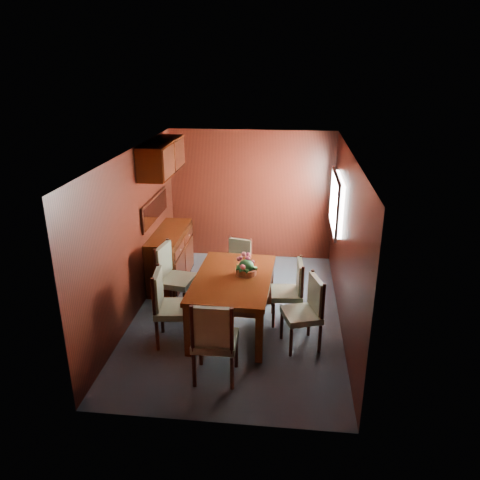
# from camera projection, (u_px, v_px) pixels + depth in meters

# --- Properties ---
(ground) EXTENTS (4.50, 4.50, 0.00)m
(ground) POSITION_uv_depth(u_px,v_px,m) (237.00, 314.00, 6.98)
(ground) COLOR #2F3841
(ground) RESTS_ON ground
(room_shell) EXTENTS (3.06, 4.52, 2.41)m
(room_shell) POSITION_uv_depth(u_px,v_px,m) (233.00, 202.00, 6.72)
(room_shell) COLOR black
(room_shell) RESTS_ON ground
(sideboard) EXTENTS (0.48, 1.40, 0.90)m
(sideboard) POSITION_uv_depth(u_px,v_px,m) (171.00, 256.00, 7.88)
(sideboard) COLOR #371506
(sideboard) RESTS_ON ground
(dining_table) EXTENTS (1.10, 1.70, 0.78)m
(dining_table) POSITION_uv_depth(u_px,v_px,m) (233.00, 284.00, 6.42)
(dining_table) COLOR #371506
(dining_table) RESTS_ON ground
(chair_left_near) EXTENTS (0.53, 0.54, 1.04)m
(chair_left_near) POSITION_uv_depth(u_px,v_px,m) (168.00, 303.00, 6.11)
(chair_left_near) COLOR black
(chair_left_near) RESTS_ON ground
(chair_left_far) EXTENTS (0.55, 0.57, 1.05)m
(chair_left_far) POSITION_uv_depth(u_px,v_px,m) (171.00, 274.00, 6.92)
(chair_left_far) COLOR black
(chair_left_far) RESTS_ON ground
(chair_right_near) EXTENTS (0.57, 0.59, 0.99)m
(chair_right_near) POSITION_uv_depth(u_px,v_px,m) (307.00, 308.00, 6.04)
(chair_right_near) COLOR black
(chair_right_near) RESTS_ON ground
(chair_right_far) EXTENTS (0.46, 0.48, 0.95)m
(chair_right_far) POSITION_uv_depth(u_px,v_px,m) (292.00, 288.00, 6.62)
(chair_right_far) COLOR black
(chair_right_far) RESTS_ON ground
(chair_head) EXTENTS (0.51, 0.49, 1.06)m
(chair_head) POSITION_uv_depth(u_px,v_px,m) (214.00, 337.00, 5.33)
(chair_head) COLOR black
(chair_head) RESTS_ON ground
(chair_foot) EXTENTS (0.49, 0.48, 0.87)m
(chair_foot) POSITION_uv_depth(u_px,v_px,m) (238.00, 262.00, 7.57)
(chair_foot) COLOR black
(chair_foot) RESTS_ON ground
(flower_centerpiece) EXTENTS (0.31, 0.31, 0.31)m
(flower_centerpiece) POSITION_uv_depth(u_px,v_px,m) (246.00, 264.00, 6.41)
(flower_centerpiece) COLOR #A35731
(flower_centerpiece) RESTS_ON dining_table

